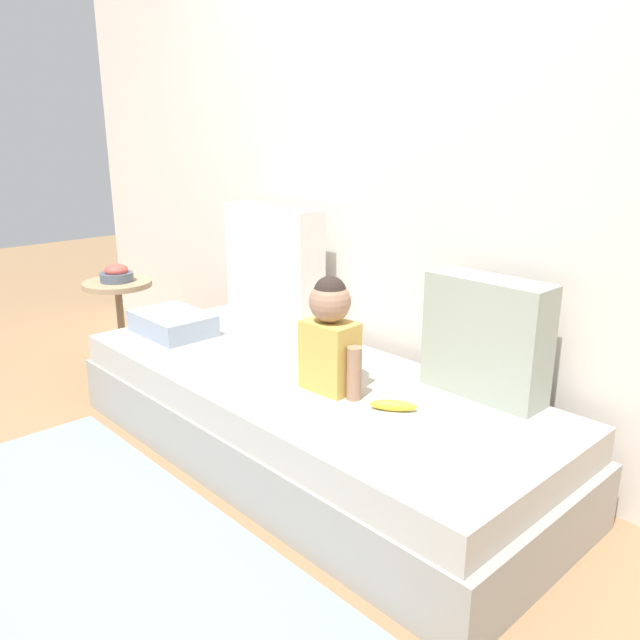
# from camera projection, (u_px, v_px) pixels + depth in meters

# --- Properties ---
(ground_plane) EXTENTS (12.00, 12.00, 0.00)m
(ground_plane) POSITION_uv_depth(u_px,v_px,m) (305.00, 457.00, 2.73)
(ground_plane) COLOR #93704C
(back_wall) EXTENTS (5.44, 0.10, 2.51)m
(back_wall) POSITION_uv_depth(u_px,v_px,m) (403.00, 150.00, 2.74)
(back_wall) COLOR silver
(back_wall) RESTS_ON ground
(couch) EXTENTS (2.24, 0.90, 0.38)m
(couch) POSITION_uv_depth(u_px,v_px,m) (305.00, 416.00, 2.68)
(couch) COLOR #9C978F
(couch) RESTS_ON ground
(throw_pillow_left) EXTENTS (0.58, 0.16, 0.60)m
(throw_pillow_left) POSITION_uv_depth(u_px,v_px,m) (274.00, 267.00, 3.19)
(throw_pillow_left) COLOR silver
(throw_pillow_left) RESTS_ON couch
(throw_pillow_right) EXTENTS (0.47, 0.16, 0.45)m
(throw_pillow_right) POSITION_uv_depth(u_px,v_px,m) (486.00, 338.00, 2.35)
(throw_pillow_right) COLOR #99A393
(throw_pillow_right) RESTS_ON couch
(toddler) EXTENTS (0.31, 0.16, 0.45)m
(toddler) POSITION_uv_depth(u_px,v_px,m) (330.00, 334.00, 2.40)
(toddler) COLOR gold
(toddler) RESTS_ON couch
(banana) EXTENTS (0.16, 0.14, 0.04)m
(banana) POSITION_uv_depth(u_px,v_px,m) (393.00, 405.00, 2.27)
(banana) COLOR yellow
(banana) RESTS_ON couch
(folded_blanket) EXTENTS (0.40, 0.28, 0.10)m
(folded_blanket) POSITION_uv_depth(u_px,v_px,m) (173.00, 323.00, 3.12)
(folded_blanket) COLOR #8E9EB2
(folded_blanket) RESTS_ON couch
(side_table) EXTENTS (0.38, 0.38, 0.52)m
(side_table) POSITION_uv_depth(u_px,v_px,m) (119.00, 302.00, 3.61)
(side_table) COLOR tan
(side_table) RESTS_ON ground
(fruit_bowl) EXTENTS (0.18, 0.18, 0.10)m
(fruit_bowl) POSITION_uv_depth(u_px,v_px,m) (116.00, 274.00, 3.57)
(fruit_bowl) COLOR #4C5666
(fruit_bowl) RESTS_ON side_table
(floor_rug) EXTENTS (2.01, 1.00, 0.01)m
(floor_rug) POSITION_uv_depth(u_px,v_px,m) (77.00, 560.00, 2.07)
(floor_rug) COLOR #8499A8
(floor_rug) RESTS_ON ground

